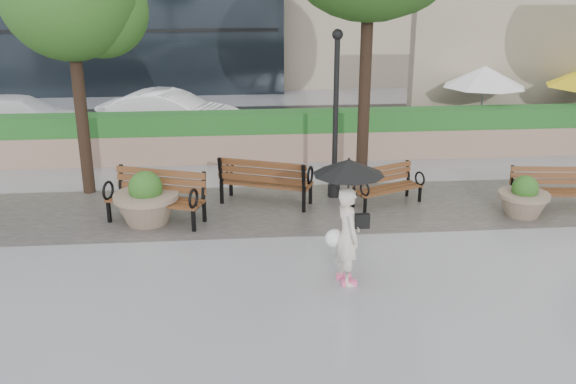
{
  "coord_description": "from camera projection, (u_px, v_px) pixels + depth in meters",
  "views": [
    {
      "loc": [
        -1.28,
        -10.26,
        4.98
      ],
      "look_at": [
        -0.27,
        0.96,
        1.1
      ],
      "focal_mm": 40.0,
      "sensor_mm": 36.0,
      "label": 1
    }
  ],
  "objects": [
    {
      "name": "asphalt_street",
      "position": [
        270.0,
        126.0,
        21.75
      ],
      "size": [
        40.0,
        7.0,
        0.0
      ],
      "primitive_type": "cube",
      "color": "black",
      "rests_on": "ground"
    },
    {
      "name": "car_left",
      "position": [
        21.0,
        118.0,
        19.76
      ],
      "size": [
        4.81,
        2.07,
        1.38
      ],
      "primitive_type": "imported",
      "rotation": [
        0.0,
        0.0,
        1.6
      ],
      "color": "white",
      "rests_on": "ground"
    },
    {
      "name": "cafe_wall",
      "position": [
        561.0,
        68.0,
        20.96
      ],
      "size": [
        10.0,
        0.6,
        4.0
      ],
      "primitive_type": "cube",
      "color": "tan",
      "rests_on": "ground"
    },
    {
      "name": "bench_4",
      "position": [
        551.0,
        198.0,
        14.08
      ],
      "size": [
        1.78,
        0.87,
        0.92
      ],
      "rotation": [
        0.0,
        0.0,
        -0.11
      ],
      "color": "brown",
      "rests_on": "ground"
    },
    {
      "name": "bench_1",
      "position": [
        157.0,
        208.0,
        13.36
      ],
      "size": [
        2.14,
        1.45,
        1.08
      ],
      "rotation": [
        0.0,
        0.0,
        -0.36
      ],
      "color": "brown",
      "rests_on": "ground"
    },
    {
      "name": "car_right",
      "position": [
        170.0,
        114.0,
        20.24
      ],
      "size": [
        4.63,
        2.59,
        1.45
      ],
      "primitive_type": "imported",
      "rotation": [
        0.0,
        0.0,
        1.32
      ],
      "color": "white",
      "rests_on": "ground"
    },
    {
      "name": "hedge_wall",
      "position": [
        278.0,
        136.0,
        17.77
      ],
      "size": [
        24.0,
        0.8,
        1.35
      ],
      "color": "#93725F",
      "rests_on": "ground"
    },
    {
      "name": "cobble_strip",
      "position": [
        292.0,
        208.0,
        14.22
      ],
      "size": [
        28.0,
        3.2,
        0.01
      ],
      "primitive_type": "cube",
      "color": "#383330",
      "rests_on": "ground"
    },
    {
      "name": "planter_right",
      "position": [
        523.0,
        200.0,
        13.69
      ],
      "size": [
        1.07,
        1.07,
        0.9
      ],
      "color": "#7F6B56",
      "rests_on": "ground"
    },
    {
      "name": "bench_3",
      "position": [
        387.0,
        194.0,
        14.38
      ],
      "size": [
        1.71,
        1.23,
        0.86
      ],
      "rotation": [
        0.0,
        0.0,
        0.42
      ],
      "color": "brown",
      "rests_on": "ground"
    },
    {
      "name": "patio_umb_white",
      "position": [
        485.0,
        77.0,
        19.19
      ],
      "size": [
        2.5,
        2.5,
        2.3
      ],
      "color": "black",
      "rests_on": "ground"
    },
    {
      "name": "planter_left",
      "position": [
        147.0,
        203.0,
        13.27
      ],
      "size": [
        1.34,
        1.34,
        1.13
      ],
      "color": "#7F6B56",
      "rests_on": "ground"
    },
    {
      "name": "cafe_hedge",
      "position": [
        573.0,
        130.0,
        19.35
      ],
      "size": [
        8.0,
        0.5,
        0.9
      ],
      "primitive_type": "cube",
      "color": "#1A4F1E",
      "rests_on": "ground"
    },
    {
      "name": "bench_2",
      "position": [
        266.0,
        190.0,
        14.4
      ],
      "size": [
        2.16,
        1.5,
        1.09
      ],
      "rotation": [
        0.0,
        0.0,
        2.76
      ],
      "color": "brown",
      "rests_on": "ground"
    },
    {
      "name": "lamppost",
      "position": [
        335.0,
        127.0,
        14.44
      ],
      "size": [
        0.28,
        0.28,
        3.82
      ],
      "color": "black",
      "rests_on": "ground"
    },
    {
      "name": "ground",
      "position": [
        308.0,
        267.0,
        11.39
      ],
      "size": [
        100.0,
        100.0,
        0.0
      ],
      "primitive_type": "plane",
      "color": "gray",
      "rests_on": "ground"
    },
    {
      "name": "pedestrian",
      "position": [
        348.0,
        209.0,
        10.47
      ],
      "size": [
        1.17,
        1.17,
        2.14
      ],
      "rotation": [
        0.0,
        0.0,
        1.76
      ],
      "color": "beige",
      "rests_on": "ground"
    }
  ]
}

